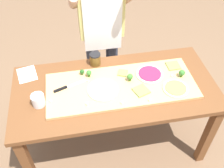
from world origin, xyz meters
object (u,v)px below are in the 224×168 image
Objects in this scene: pizza_whole_white_garlic at (103,89)px; broccoli_floret_front_right at (130,77)px; cheese_crumble_a at (51,101)px; sauce_jar at (95,59)px; pizza_slice_near_right at (141,91)px; cheese_crumble_b at (172,76)px; cheese_crumble_f at (150,100)px; flour_cup at (38,101)px; recipe_note at (27,74)px; pizza_slice_near_left at (123,73)px; broccoli_floret_front_mid at (182,73)px; chefs_knife at (66,87)px; pizza_whole_pesto_green at (176,88)px; pizza_whole_beet_magenta at (150,74)px; prep_table at (115,96)px; cheese_crumble_d at (87,104)px; cheese_crumble_e at (88,81)px; pizza_slice_far_right at (173,66)px; broccoli_floret_back_right at (82,72)px; cook_center at (101,24)px; broccoli_floret_back_left at (89,73)px; cheese_crumble_c at (122,103)px.

pizza_whole_white_garlic is 3.59× the size of broccoli_floret_front_right.
sauce_jar is (0.39, 0.40, 0.03)m from cheese_crumble_a.
pizza_slice_near_right is 8.00× the size of cheese_crumble_b.
cheese_crumble_a is at bearing -174.24° from cheese_crumble_b.
cheese_crumble_f is 0.84m from flour_cup.
pizza_slice_near_left is at bearing -11.24° from recipe_note.
broccoli_floret_front_mid is at bearing -24.68° from sauce_jar.
broccoli_floret_front_mid reaches higher than chefs_knife.
pizza_whole_pesto_green is at bearing -33.86° from pizza_slice_near_left.
prep_table is at bearing -167.47° from pizza_whole_beet_magenta.
recipe_note is at bearing 160.74° from pizza_whole_pesto_green.
cheese_crumble_d reaches higher than cheese_crumble_e.
broccoli_floret_front_mid is at bearing -15.43° from pizza_whole_beet_magenta.
prep_table is 0.34m from pizza_whole_beet_magenta.
cheese_crumble_d reaches higher than pizza_slice_far_right.
cheese_crumble_d is at bearing -157.10° from pizza_whole_beet_magenta.
cheese_crumble_b is (0.59, 0.05, -0.00)m from pizza_whole_white_garlic.
broccoli_floret_back_right is at bearing -133.36° from sauce_jar.
pizza_whole_pesto_green is 0.28m from pizza_slice_near_right.
cook_center is at bearing 101.97° from pizza_slice_near_left.
cheese_crumble_d is at bearing -104.85° from sauce_jar.
flour_cup reaches higher than broccoli_floret_back_left.
cheese_crumble_a is 0.28m from cheese_crumble_d.
pizza_slice_near_left is at bearing 166.07° from pizza_whole_beet_magenta.
pizza_whole_beet_magenta is 0.19m from broccoli_floret_front_right.
cook_center reaches higher than pizza_slice_far_right.
broccoli_floret_back_left is at bearing 176.97° from pizza_slice_near_left.
pizza_slice_near_left is 0.45m from pizza_slice_far_right.
broccoli_floret_front_mid is (0.02, -0.14, 0.03)m from pizza_slice_far_right.
prep_table is 7.20× the size of pizza_whole_beet_magenta.
sauce_jar is (-0.68, 0.31, -0.01)m from broccoli_floret_front_mid.
cheese_crumble_c is 0.35m from cheese_crumble_e.
cheese_crumble_a is at bearing -160.83° from pizza_slice_near_left.
cheese_crumble_c is at bearing -159.94° from broccoli_floret_front_mid.
cheese_crumble_b is (0.48, 0.01, 0.14)m from prep_table.
pizza_slice_near_left and pizza_slice_far_right have the same top height.
broccoli_floret_back_left reaches higher than cheese_crumble_d.
pizza_whole_beet_magenta is 4.70× the size of broccoli_floret_back_right.
pizza_slice_near_left is 0.64m from cheese_crumble_a.
pizza_whole_white_garlic is at bearing -164.85° from pizza_slice_far_right.
cheese_crumble_c is (-0.29, -0.27, 0.00)m from pizza_whole_beet_magenta.
cheese_crumble_c is 0.21m from cheese_crumble_f.
pizza_whole_beet_magenta is 0.56m from broccoli_floret_back_right.
broccoli_floret_front_right reaches higher than cheese_crumble_d.
sauce_jar is at bearing 46.64° from broccoli_floret_back_right.
chefs_knife is 0.71m from cook_center.
pizza_whole_white_garlic is 0.15m from cheese_crumble_e.
broccoli_floret_front_mid is (0.25, -0.07, 0.03)m from pizza_whole_beet_magenta.
pizza_whole_beet_magenta and cheese_crumble_c have the same top height.
cheese_crumble_a is 0.93× the size of cheese_crumble_d.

